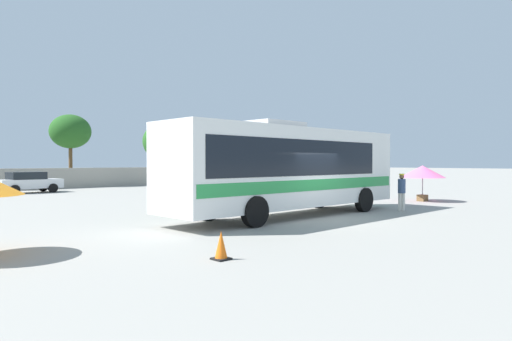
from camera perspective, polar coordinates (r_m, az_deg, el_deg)
The scene contains 9 objects.
ground_plane at distance 24.52m, azimuth -10.67°, elevation -3.98°, with size 300.00×300.00×0.00m, color gray.
perimeter_wall at distance 39.50m, azimuth -24.05°, elevation -0.93°, with size 80.00×0.30×1.67m, color #9E998C.
coach_bus_white_green at distance 17.62m, azimuth 4.03°, elevation 0.50°, with size 11.39×2.83×3.71m.
attendant_by_bus_door at distance 20.66m, azimuth 18.18°, elevation -2.35°, with size 0.46×0.46×1.64m.
vendor_umbrella_secondary_pink at distance 26.07m, azimuth 20.58°, elevation -0.19°, with size 2.41×2.41×1.97m.
parked_car_third_white at distance 34.91m, azimuth -27.13°, elevation -1.29°, with size 4.14×2.15×1.48m.
roadside_tree_midright at distance 42.92m, azimuth -22.71°, elevation 4.61°, with size 3.54×3.54×6.39m.
roadside_tree_right at distance 50.50m, azimuth -11.38°, elevation 3.65°, with size 5.24×5.24×6.67m.
traffic_cone_on_apron at distance 9.96m, azimuth -4.50°, elevation -9.59°, with size 0.36×0.36×0.64m.
Camera 1 is at (-13.36, -10.45, 2.15)m, focal length 31.20 mm.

